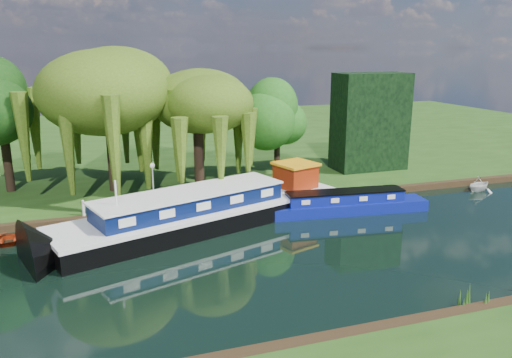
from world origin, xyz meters
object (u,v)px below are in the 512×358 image
object	(u,v)px
red_dinghy	(6,244)
white_cruiser	(478,191)
narrowboat	(345,204)
dutch_barge	(208,210)

from	to	relation	value
red_dinghy	white_cruiser	world-z (taller)	white_cruiser
narrowboat	white_cruiser	world-z (taller)	narrowboat
narrowboat	red_dinghy	size ratio (longest dim) A/B	3.54
dutch_barge	red_dinghy	size ratio (longest dim) A/B	5.93
narrowboat	white_cruiser	xyz separation A→B (m)	(12.04, 1.44, -0.57)
narrowboat	white_cruiser	distance (m)	12.14
dutch_barge	narrowboat	size ratio (longest dim) A/B	1.68
dutch_barge	white_cruiser	distance (m)	21.06
dutch_barge	red_dinghy	xyz separation A→B (m)	(-11.26, 0.56, -0.95)
dutch_barge	red_dinghy	distance (m)	11.31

